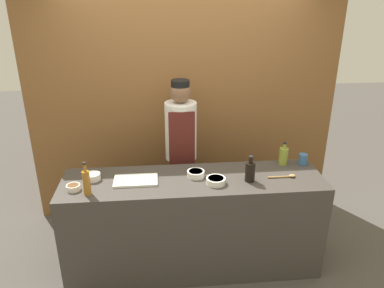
{
  "coord_description": "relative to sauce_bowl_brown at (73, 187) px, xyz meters",
  "views": [
    {
      "loc": [
        -0.28,
        -2.88,
        2.47
      ],
      "look_at": [
        0.0,
        0.12,
        1.21
      ],
      "focal_mm": 35.0,
      "sensor_mm": 36.0,
      "label": 1
    }
  ],
  "objects": [
    {
      "name": "cup_blue",
      "position": [
        2.06,
        0.3,
        0.03
      ],
      "size": [
        0.08,
        0.08,
        0.1
      ],
      "color": "#386093",
      "rests_on": "counter"
    },
    {
      "name": "sauce_bowl_green",
      "position": [
        1.03,
        0.14,
        0.0
      ],
      "size": [
        0.15,
        0.15,
        0.05
      ],
      "color": "white",
      "rests_on": "counter"
    },
    {
      "name": "sauce_bowl_orange",
      "position": [
        1.19,
        -0.0,
        0.0
      ],
      "size": [
        0.17,
        0.17,
        0.05
      ],
      "color": "white",
      "rests_on": "counter"
    },
    {
      "name": "sauce_bowl_red",
      "position": [
        0.13,
        0.17,
        0.01
      ],
      "size": [
        0.13,
        0.13,
        0.06
      ],
      "color": "white",
      "rests_on": "counter"
    },
    {
      "name": "cutting_board",
      "position": [
        0.51,
        0.1,
        -0.02
      ],
      "size": [
        0.37,
        0.22,
        0.02
      ],
      "color": "white",
      "rests_on": "counter"
    },
    {
      "name": "bottle_oil",
      "position": [
        1.88,
        0.32,
        0.06
      ],
      "size": [
        0.08,
        0.08,
        0.22
      ],
      "color": "olive",
      "rests_on": "counter"
    },
    {
      "name": "cabinet_wall",
      "position": [
        1.0,
        1.18,
        0.25
      ],
      "size": [
        3.34,
        0.18,
        2.4
      ],
      "color": "brown",
      "rests_on": "ground_plane"
    },
    {
      "name": "wooden_spoon",
      "position": [
        1.82,
        0.05,
        -0.01
      ],
      "size": [
        0.25,
        0.04,
        0.03
      ],
      "color": "#B2844C",
      "rests_on": "counter"
    },
    {
      "name": "counter",
      "position": [
        1.0,
        0.1,
        -0.49
      ],
      "size": [
        2.3,
        0.61,
        0.93
      ],
      "color": "#3D3833",
      "rests_on": "ground_plane"
    },
    {
      "name": "bottle_amber",
      "position": [
        0.13,
        -0.08,
        0.08
      ],
      "size": [
        0.06,
        0.06,
        0.28
      ],
      "color": "#9E661E",
      "rests_on": "counter"
    },
    {
      "name": "sauce_bowl_brown",
      "position": [
        0.0,
        0.0,
        0.0
      ],
      "size": [
        0.11,
        0.11,
        0.05
      ],
      "color": "white",
      "rests_on": "counter"
    },
    {
      "name": "bottle_soy",
      "position": [
        1.49,
        0.02,
        0.07
      ],
      "size": [
        0.09,
        0.09,
        0.24
      ],
      "color": "black",
      "rests_on": "counter"
    },
    {
      "name": "chef_center",
      "position": [
        0.94,
        0.74,
        -0.04
      ],
      "size": [
        0.32,
        0.32,
        1.66
      ],
      "color": "#28282D",
      "rests_on": "ground_plane"
    },
    {
      "name": "ground_plane",
      "position": [
        1.0,
        0.1,
        -0.95
      ],
      "size": [
        14.0,
        14.0,
        0.0
      ],
      "primitive_type": "plane",
      "color": "#4C4742"
    }
  ]
}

